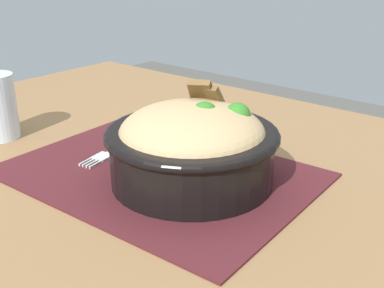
% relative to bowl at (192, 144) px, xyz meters
% --- Properties ---
extents(table, '(1.18, 0.79, 0.78)m').
position_rel_bowl_xyz_m(table, '(0.03, -0.01, -0.14)').
color(table, olive).
rests_on(table, ground_plane).
extents(placemat, '(0.40, 0.30, 0.00)m').
position_rel_bowl_xyz_m(placemat, '(0.05, 0.01, -0.05)').
color(placemat, '#47191E').
rests_on(placemat, table).
extents(bowl, '(0.25, 0.25, 0.12)m').
position_rel_bowl_xyz_m(bowl, '(0.00, 0.00, 0.00)').
color(bowl, black).
rests_on(bowl, placemat).
extents(fork, '(0.04, 0.13, 0.00)m').
position_rel_bowl_xyz_m(fork, '(0.15, 0.01, -0.05)').
color(fork, silver).
rests_on(fork, placemat).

